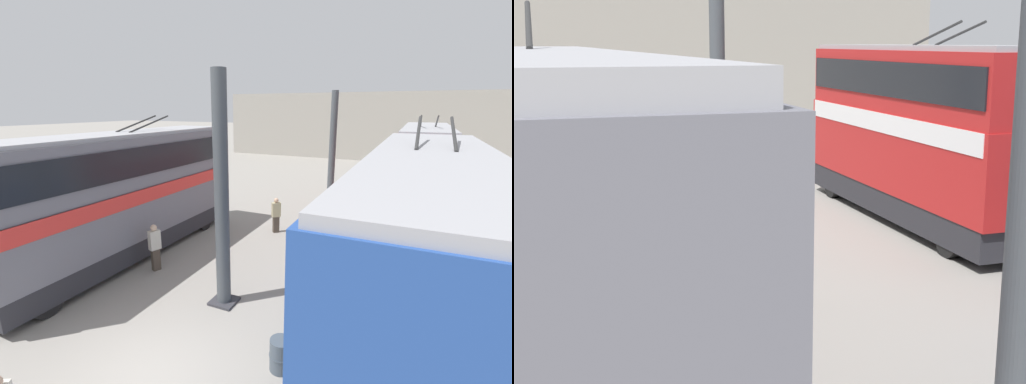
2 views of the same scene
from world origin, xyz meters
The scene contains 4 objects.
depot_back_wall centered at (36.69, 0.00, 3.88)m, with size 0.50×36.00×7.77m.
support_column_far centered at (17.52, 0.00, 3.44)m, with size 0.80×0.80×7.13m.
bus_left_far centered at (15.35, -5.44, 2.90)m, with size 10.29×2.54×5.73m.
person_aisle_midway centered at (10.08, 0.91, 0.94)m, with size 0.46×0.47×1.77m.
Camera 2 is at (-2.86, 5.05, 5.19)m, focal length 50.00 mm.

